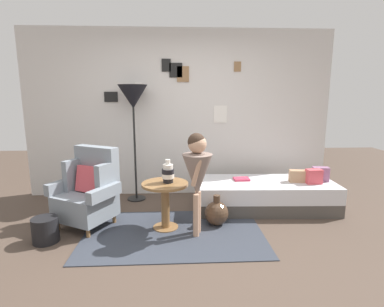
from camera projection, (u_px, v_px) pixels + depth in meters
The scene contains 15 objects.
ground_plane at pixel (182, 251), 3.15m from camera, with size 12.00×12.00×0.00m, color #4C3D33.
gallery_wall at pixel (179, 114), 4.81m from camera, with size 4.80×0.12×2.60m.
rug at pixel (174, 233), 3.55m from camera, with size 2.08×1.32×0.01m, color #333842.
armchair at pixel (89, 191), 3.71m from camera, with size 0.90×0.83×0.97m.
daybed at pixel (265, 195), 4.30m from camera, with size 1.93×0.87×0.40m.
pillow_head at pixel (320, 174), 4.27m from camera, with size 0.22×0.12×0.20m, color gray.
pillow_mid at pixel (314, 176), 4.14m from camera, with size 0.21×0.12×0.20m, color #D64C56.
pillow_back at pixel (297, 176), 4.22m from camera, with size 0.22×0.12×0.17m, color tan.
side_table at pixel (165, 196), 3.61m from camera, with size 0.56×0.56×0.57m.
vase_striped at pixel (168, 173), 3.58m from camera, with size 0.15×0.15×0.28m.
floor_lamp at pixel (133, 100), 4.42m from camera, with size 0.43×0.43×1.75m.
person_child at pixel (197, 171), 3.37m from camera, with size 0.34×0.34×1.19m.
book_on_daybed at pixel (241, 179), 4.32m from camera, with size 0.22×0.16×0.03m, color #C93855.
demijohn_near at pixel (216, 213), 3.76m from camera, with size 0.30×0.30×0.39m.
magazine_basket at pixel (45, 230), 3.32m from camera, with size 0.28×0.28×0.28m, color black.
Camera 1 is at (-0.05, -2.90, 1.60)m, focal length 28.26 mm.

